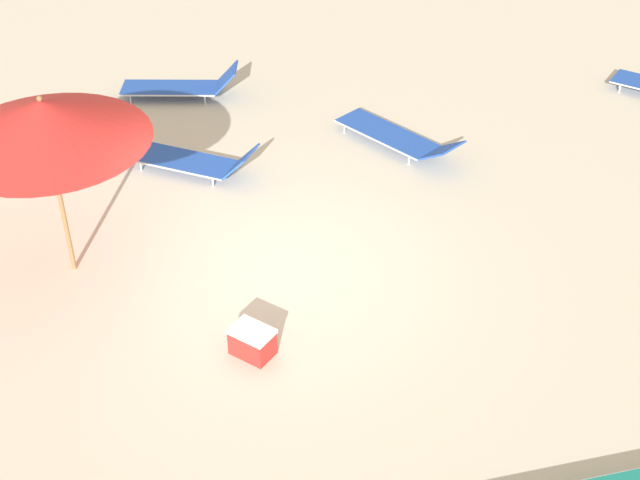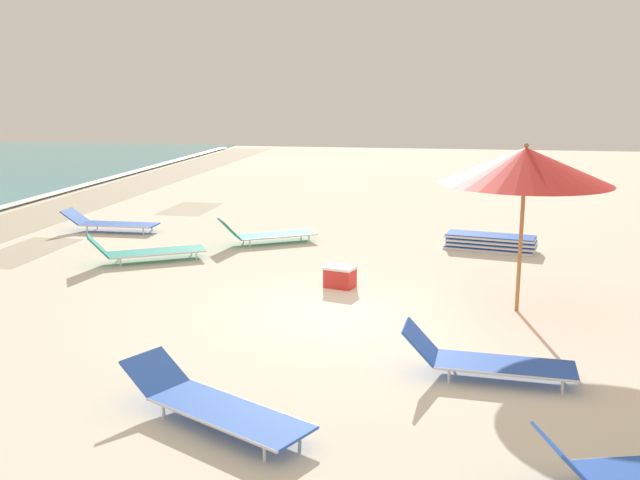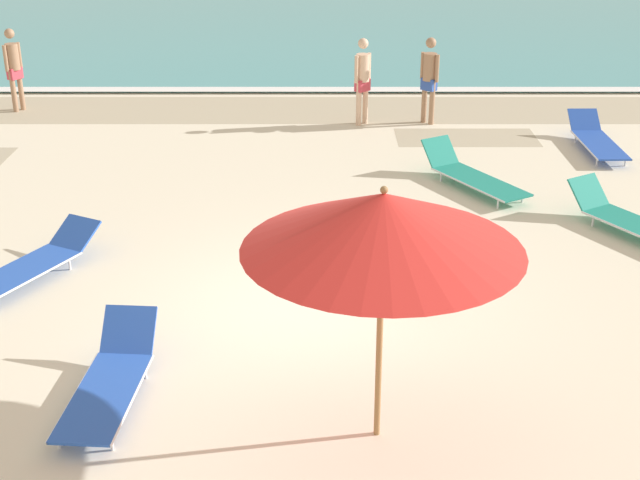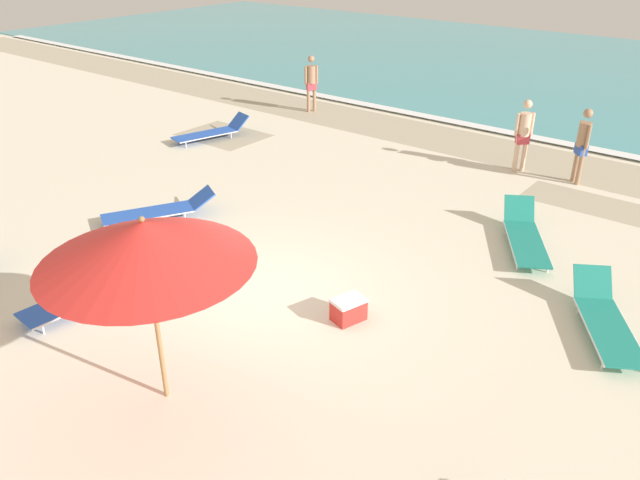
{
  "view_description": "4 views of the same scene",
  "coord_description": "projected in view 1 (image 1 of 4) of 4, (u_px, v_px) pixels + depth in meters",
  "views": [
    {
      "loc": [
        8.61,
        3.43,
        7.33
      ],
      "look_at": [
        0.47,
        0.92,
        1.08
      ],
      "focal_mm": 50.0,
      "sensor_mm": 36.0,
      "label": 1
    },
    {
      "loc": [
        -10.14,
        -1.3,
        3.35
      ],
      "look_at": [
        0.7,
        0.61,
        0.98
      ],
      "focal_mm": 40.0,
      "sensor_mm": 36.0,
      "label": 2
    },
    {
      "loc": [
        0.09,
        -9.6,
        5.18
      ],
      "look_at": [
        0.13,
        0.72,
        0.66
      ],
      "focal_mm": 50.0,
      "sensor_mm": 36.0,
      "label": 3
    },
    {
      "loc": [
        6.09,
        -6.14,
        5.46
      ],
      "look_at": [
        0.69,
        0.68,
        1.01
      ],
      "focal_mm": 35.0,
      "sensor_mm": 36.0,
      "label": 4
    }
  ],
  "objects": [
    {
      "name": "sun_lounger_beside_umbrella",
      "position": [
        196.0,
        161.0,
        13.68
      ],
      "size": [
        0.75,
        2.03,
        0.58
      ],
      "rotation": [
        0.0,
        0.0,
        -0.07
      ],
      "color": "blue",
      "rests_on": "ground_plane"
    },
    {
      "name": "sun_lounger_mid_beach_pair_b",
      "position": [
        182.0,
        86.0,
        15.74
      ],
      "size": [
        1.17,
        2.15,
        0.59
      ],
      "rotation": [
        0.0,
        0.0,
        0.29
      ],
      "color": "blue",
      "rests_on": "ground_plane"
    },
    {
      "name": "cooler_box",
      "position": [
        252.0,
        341.0,
        10.45
      ],
      "size": [
        0.48,
        0.58,
        0.37
      ],
      "rotation": [
        0.0,
        0.0,
        4.42
      ],
      "color": "red",
      "rests_on": "ground_plane"
    },
    {
      "name": "sun_lounger_under_umbrella",
      "position": [
        398.0,
        137.0,
        14.31
      ],
      "size": [
        1.59,
        2.29,
        0.48
      ],
      "rotation": [
        0.0,
        0.0,
        -0.49
      ],
      "color": "blue",
      "rests_on": "ground_plane"
    },
    {
      "name": "beach_umbrella",
      "position": [
        44.0,
        122.0,
        10.56
      ],
      "size": [
        2.53,
        2.53,
        2.55
      ],
      "color": "#9E7547",
      "rests_on": "ground_plane"
    },
    {
      "name": "ground_plane",
      "position": [
        265.0,
        278.0,
        11.83
      ],
      "size": [
        60.0,
        60.0,
        0.16
      ],
      "color": "beige"
    }
  ]
}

